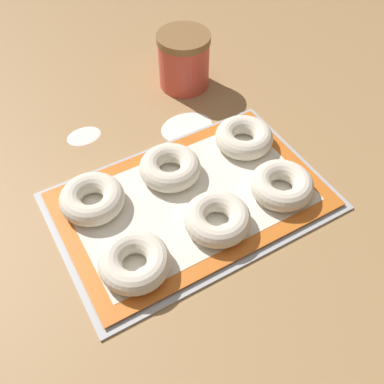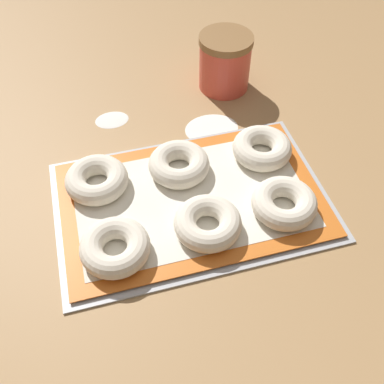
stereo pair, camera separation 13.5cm
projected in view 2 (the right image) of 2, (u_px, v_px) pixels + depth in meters
ground_plane at (196, 201)px, 0.84m from camera, size 2.80×2.80×0.00m
baking_tray at (192, 201)px, 0.84m from camera, size 0.50×0.33×0.01m
baking_mat at (192, 199)px, 0.83m from camera, size 0.48×0.31×0.00m
bagel_front_left at (115, 247)px, 0.74m from camera, size 0.12×0.12×0.04m
bagel_front_center at (207, 223)px, 0.77m from camera, size 0.12×0.12×0.04m
bagel_front_right at (284, 203)px, 0.80m from camera, size 0.12×0.12×0.04m
bagel_back_left at (97, 180)px, 0.84m from camera, size 0.12×0.12×0.04m
bagel_back_center at (179, 164)px, 0.86m from camera, size 0.12×0.12×0.04m
bagel_back_right at (262, 148)px, 0.89m from camera, size 0.12×0.12×0.04m
flour_canister at (225, 62)px, 1.02m from camera, size 0.12×0.12×0.13m
flour_patch_near at (212, 128)px, 0.97m from camera, size 0.12×0.09×0.00m
flour_patch_far at (112, 120)px, 0.99m from camera, size 0.07×0.06×0.00m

